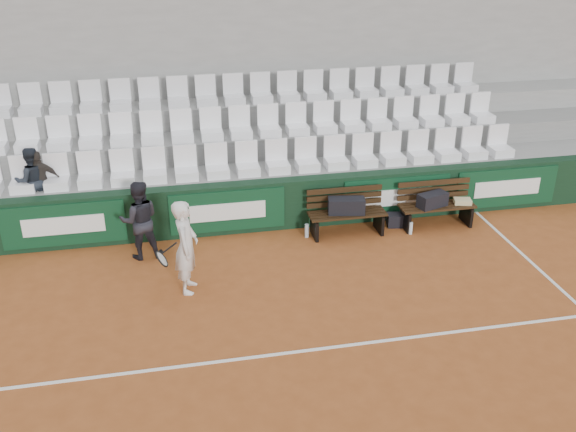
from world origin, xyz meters
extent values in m
plane|color=#9F5023|center=(0.00, 0.00, 0.00)|extent=(80.00, 80.00, 0.00)
cube|color=white|center=(0.00, 0.00, 0.00)|extent=(18.00, 0.06, 0.01)
cube|color=black|center=(0.00, 4.00, 0.50)|extent=(18.00, 0.30, 1.00)
cube|color=#0C381E|center=(-3.20, 3.83, 0.52)|extent=(2.20, 0.04, 0.82)
cube|color=#0C381E|center=(-0.20, 3.83, 0.52)|extent=(2.20, 0.04, 0.82)
cube|color=#0C381E|center=(3.20, 3.83, 0.52)|extent=(2.20, 0.04, 0.82)
cube|color=#0C381E|center=(5.60, 3.83, 0.52)|extent=(2.20, 0.04, 0.82)
cube|color=gray|center=(0.00, 4.62, 0.50)|extent=(18.00, 0.95, 1.00)
cube|color=gray|center=(0.00, 5.58, 0.72)|extent=(18.00, 0.95, 1.45)
cube|color=gray|center=(0.00, 6.53, 0.95)|extent=(18.00, 0.95, 1.90)
cube|color=gray|center=(0.00, 7.15, 2.20)|extent=(18.00, 0.30, 4.40)
cube|color=white|center=(0.00, 4.45, 1.31)|extent=(11.90, 0.44, 0.63)
cube|color=white|center=(0.00, 5.40, 1.77)|extent=(11.90, 0.44, 0.63)
cube|color=silver|center=(0.00, 6.35, 2.21)|extent=(11.90, 0.44, 0.63)
cube|color=black|center=(2.07, 3.44, 0.23)|extent=(1.50, 0.56, 0.45)
cube|color=#341F0F|center=(3.90, 3.43, 0.23)|extent=(1.50, 0.56, 0.45)
cube|color=black|center=(2.04, 3.45, 0.60)|extent=(0.74, 0.42, 0.30)
cube|color=black|center=(3.78, 3.40, 0.59)|extent=(0.65, 0.45, 0.28)
cube|color=#CDBF85|center=(4.43, 3.41, 0.50)|extent=(0.38, 0.31, 0.09)
cube|color=black|center=(3.16, 3.58, 0.13)|extent=(0.46, 0.32, 0.26)
cylinder|color=#B1C1C8|center=(1.27, 3.46, 0.14)|extent=(0.08, 0.08, 0.27)
cylinder|color=silver|center=(3.28, 3.18, 0.13)|extent=(0.07, 0.07, 0.25)
imported|color=silver|center=(-1.07, 2.00, 0.80)|extent=(0.49, 0.65, 1.61)
torus|color=black|center=(-1.47, 2.00, 0.62)|extent=(0.19, 0.30, 0.26)
cylinder|color=black|center=(-1.34, 2.00, 0.81)|extent=(0.26, 0.03, 0.20)
imported|color=black|center=(-1.82, 3.30, 0.73)|extent=(0.75, 0.60, 1.47)
imported|color=#2F2A26|center=(-3.59, 4.50, 1.59)|extent=(0.74, 0.42, 1.18)
imported|color=#1D232C|center=(-3.74, 4.50, 1.63)|extent=(0.71, 0.62, 1.26)
camera|label=1|loc=(-1.26, -7.25, 5.71)|focal=40.00mm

